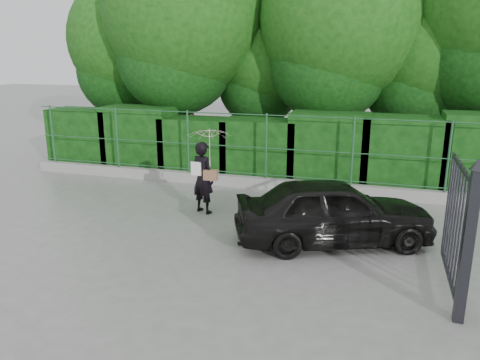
# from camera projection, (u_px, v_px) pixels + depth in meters

# --- Properties ---
(ground) EXTENTS (80.00, 80.00, 0.00)m
(ground) POSITION_uv_depth(u_px,v_px,m) (189.00, 250.00, 9.00)
(ground) COLOR gray
(kerb) EXTENTS (14.00, 0.25, 0.30)m
(kerb) POSITION_uv_depth(u_px,v_px,m) (252.00, 182.00, 13.11)
(kerb) COLOR #9E9E99
(kerb) RESTS_ON ground
(fence) EXTENTS (14.13, 0.06, 1.80)m
(fence) POSITION_uv_depth(u_px,v_px,m) (260.00, 146.00, 12.77)
(fence) COLOR #225630
(fence) RESTS_ON kerb
(hedge) EXTENTS (14.20, 1.20, 2.17)m
(hedge) POSITION_uv_depth(u_px,v_px,m) (266.00, 147.00, 13.77)
(hedge) COLOR black
(hedge) RESTS_ON ground
(trees) EXTENTS (17.10, 6.15, 8.08)m
(trees) POSITION_uv_depth(u_px,v_px,m) (315.00, 21.00, 14.60)
(trees) COLOR black
(trees) RESTS_ON ground
(gate) EXTENTS (0.22, 2.33, 2.36)m
(gate) POSITION_uv_depth(u_px,v_px,m) (463.00, 231.00, 6.72)
(gate) COLOR #232329
(gate) RESTS_ON ground
(woman) EXTENTS (1.01, 1.01, 2.01)m
(woman) POSITION_uv_depth(u_px,v_px,m) (207.00, 158.00, 10.78)
(woman) COLOR black
(woman) RESTS_ON ground
(car) EXTENTS (4.15, 2.88, 1.31)m
(car) POSITION_uv_depth(u_px,v_px,m) (334.00, 211.00, 9.17)
(car) COLOR black
(car) RESTS_ON ground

